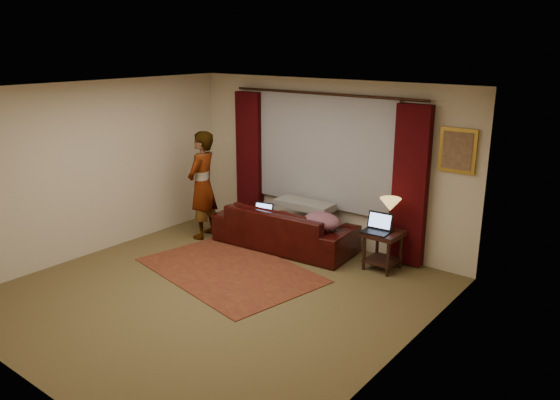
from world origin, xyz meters
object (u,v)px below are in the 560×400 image
object	(u,v)px
end_table	(382,250)
tiffany_lamp	(390,215)
laptop_sofa	(261,212)
sofa	(284,220)
laptop_table	(376,224)
person	(202,185)

from	to	relation	value
end_table	tiffany_lamp	distance (m)	0.53
laptop_sofa	end_table	distance (m)	2.00
end_table	laptop_sofa	bearing A→B (deg)	-169.23
sofa	end_table	bearing A→B (deg)	-178.54
sofa	laptop_table	world-z (taller)	sofa
sofa	person	distance (m)	1.49
laptop_sofa	person	xyz separation A→B (m)	(-1.04, -0.24, 0.32)
laptop_sofa	person	distance (m)	1.11
laptop_sofa	laptop_table	xyz separation A→B (m)	(1.89, 0.25, 0.13)
laptop_sofa	end_table	bearing A→B (deg)	-1.22
laptop_table	person	xyz separation A→B (m)	(-2.93, -0.49, 0.19)
tiffany_lamp	laptop_table	size ratio (longest dim) A/B	1.20
sofa	laptop_sofa	size ratio (longest dim) A/B	6.55
tiffany_lamp	end_table	bearing A→B (deg)	-124.91
end_table	laptop_table	bearing A→B (deg)	-117.16
end_table	person	xyz separation A→B (m)	(-2.99, -0.61, 0.60)
laptop_table	person	size ratio (longest dim) A/B	0.23
sofa	end_table	world-z (taller)	sofa
end_table	tiffany_lamp	world-z (taller)	tiffany_lamp
sofa	tiffany_lamp	distance (m)	1.73
tiffany_lamp	laptop_table	bearing A→B (deg)	-120.17
sofa	tiffany_lamp	size ratio (longest dim) A/B	4.71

